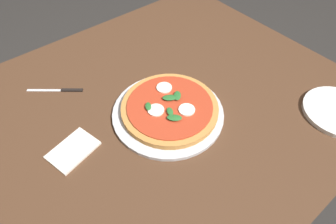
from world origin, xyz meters
name	(u,v)px	position (x,y,z in m)	size (l,w,h in m)	color
ground_plane	(159,207)	(0.00, 0.00, 0.00)	(6.00, 6.00, 0.00)	#2D2B28
dining_table	(154,126)	(0.00, 0.00, 0.67)	(1.31, 1.06, 0.77)	#4C301E
serving_tray	(168,113)	(-0.02, 0.05, 0.78)	(0.34, 0.34, 0.01)	silver
pizza	(170,107)	(-0.03, 0.05, 0.79)	(0.30, 0.30, 0.03)	#C6843F
napkin	(73,150)	(0.27, -0.01, 0.78)	(0.13, 0.09, 0.01)	white
knife	(62,90)	(0.19, -0.25, 0.77)	(0.15, 0.13, 0.01)	black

